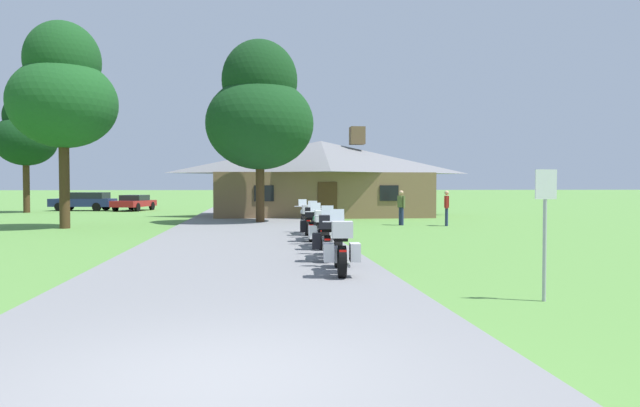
% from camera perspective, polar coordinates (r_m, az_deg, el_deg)
% --- Properties ---
extents(ground_plane, '(500.00, 500.00, 0.00)m').
position_cam_1_polar(ground_plane, '(25.40, -7.45, -2.48)').
color(ground_plane, '#56893D').
extents(asphalt_driveway, '(6.40, 80.00, 0.06)m').
position_cam_1_polar(asphalt_driveway, '(23.40, -7.52, -2.77)').
color(asphalt_driveway, slate).
rests_on(asphalt_driveway, ground).
extents(motorcycle_blue_nearest_to_camera, '(0.81, 2.08, 1.30)m').
position_cam_1_polar(motorcycle_blue_nearest_to_camera, '(11.66, 2.07, -4.45)').
color(motorcycle_blue_nearest_to_camera, black).
rests_on(motorcycle_blue_nearest_to_camera, asphalt_driveway).
extents(motorcycle_green_second_in_row, '(0.89, 2.08, 1.30)m').
position_cam_1_polar(motorcycle_green_second_in_row, '(13.98, 0.76, -3.42)').
color(motorcycle_green_second_in_row, black).
rests_on(motorcycle_green_second_in_row, asphalt_driveway).
extents(motorcycle_green_third_in_row, '(0.73, 2.08, 1.30)m').
position_cam_1_polar(motorcycle_green_third_in_row, '(16.53, -0.02, -2.62)').
color(motorcycle_green_third_in_row, black).
rests_on(motorcycle_green_third_in_row, asphalt_driveway).
extents(motorcycle_white_fourth_in_row, '(0.89, 2.08, 1.30)m').
position_cam_1_polar(motorcycle_white_fourth_in_row, '(18.88, -0.83, -2.07)').
color(motorcycle_white_fourth_in_row, black).
rests_on(motorcycle_white_fourth_in_row, asphalt_driveway).
extents(motorcycle_silver_farthest_in_row, '(0.66, 2.08, 1.30)m').
position_cam_1_polar(motorcycle_silver_farthest_in_row, '(21.29, -1.46, -1.61)').
color(motorcycle_silver_farthest_in_row, black).
rests_on(motorcycle_silver_farthest_in_row, asphalt_driveway).
extents(stone_lodge, '(13.59, 6.81, 5.60)m').
position_cam_1_polar(stone_lodge, '(35.34, 0.09, 2.65)').
color(stone_lodge, brown).
rests_on(stone_lodge, ground).
extents(bystander_olive_shirt_near_lodge, '(0.31, 0.53, 1.67)m').
position_cam_1_polar(bystander_olive_shirt_near_lodge, '(27.31, 8.20, -0.23)').
color(bystander_olive_shirt_near_lodge, navy).
rests_on(bystander_olive_shirt_near_lodge, ground).
extents(bystander_red_shirt_beside_signpost, '(0.33, 0.52, 1.67)m').
position_cam_1_polar(bystander_red_shirt_beside_signpost, '(27.20, 12.65, -0.26)').
color(bystander_red_shirt_beside_signpost, navy).
rests_on(bystander_red_shirt_beside_signpost, ground).
extents(metal_signpost_roadside, '(0.36, 0.06, 2.14)m').
position_cam_1_polar(metal_signpost_roadside, '(9.83, 21.76, -1.39)').
color(metal_signpost_roadside, '#9EA0A5').
rests_on(metal_signpost_roadside, ground).
extents(tree_by_lodge_front, '(5.42, 5.42, 9.21)m').
position_cam_1_polar(tree_by_lodge_front, '(28.91, -6.09, 9.26)').
color(tree_by_lodge_front, '#422D19').
rests_on(tree_by_lodge_front, ground).
extents(tree_left_far, '(4.20, 4.20, 8.36)m').
position_cam_1_polar(tree_left_far, '(45.03, -27.57, 6.28)').
color(tree_left_far, '#422D19').
rests_on(tree_left_far, ground).
extents(tree_left_near, '(4.62, 4.62, 9.10)m').
position_cam_1_polar(tree_left_near, '(27.70, -24.49, 10.28)').
color(tree_left_near, '#422D19').
rests_on(tree_left_near, ground).
extents(parked_navy_suv_far_left, '(4.82, 2.50, 1.40)m').
position_cam_1_polar(parked_navy_suv_far_left, '(46.66, -22.73, 0.28)').
color(parked_navy_suv_far_left, navy).
rests_on(parked_navy_suv_far_left, ground).
extents(parked_red_sedan_far_left, '(2.77, 4.51, 1.20)m').
position_cam_1_polar(parked_red_sedan_far_left, '(45.36, -18.23, 0.12)').
color(parked_red_sedan_far_left, maroon).
rests_on(parked_red_sedan_far_left, ground).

